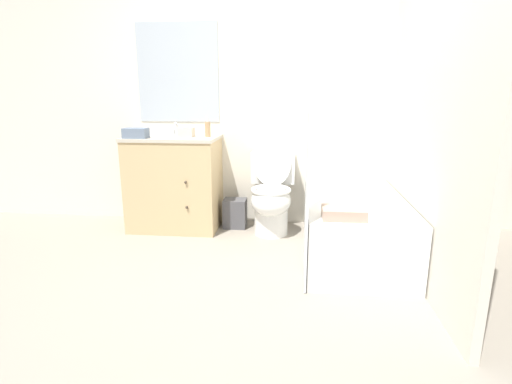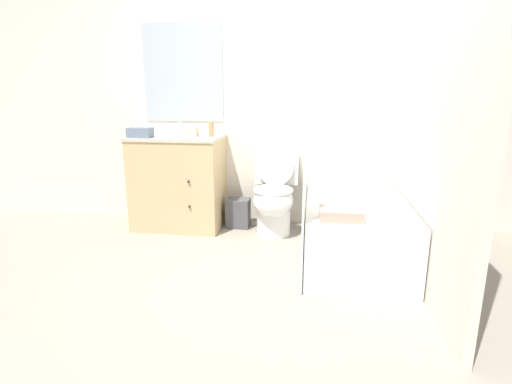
{
  "view_description": "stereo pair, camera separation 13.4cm",
  "coord_description": "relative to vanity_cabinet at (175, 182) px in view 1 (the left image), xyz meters",
  "views": [
    {
      "loc": [
        0.37,
        -2.28,
        1.3
      ],
      "look_at": [
        0.06,
        0.74,
        0.54
      ],
      "focal_mm": 28.0,
      "sensor_mm": 36.0,
      "label": 1
    },
    {
      "loc": [
        0.5,
        -2.27,
        1.3
      ],
      "look_at": [
        0.06,
        0.74,
        0.54
      ],
      "focal_mm": 28.0,
      "sensor_mm": 36.0,
      "label": 2
    }
  ],
  "objects": [
    {
      "name": "bathtub",
      "position": [
        1.64,
        -0.48,
        -0.22
      ],
      "size": [
        0.76,
        1.49,
        0.48
      ],
      "color": "white",
      "rests_on": "ground_plane"
    },
    {
      "name": "soap_dispenser",
      "position": [
        0.34,
        -0.0,
        0.51
      ],
      "size": [
        0.05,
        0.05,
        0.17
      ],
      "color": "tan",
      "rests_on": "vanity_cabinet"
    },
    {
      "name": "bath_towel_folded",
      "position": [
        1.49,
        -1.07,
        0.06
      ],
      "size": [
        0.29,
        0.19,
        0.07
      ],
      "color": "tan",
      "rests_on": "bathtub"
    },
    {
      "name": "shower_curtain",
      "position": [
        1.25,
        -1.04,
        0.52
      ],
      "size": [
        0.02,
        0.4,
        1.95
      ],
      "color": "white",
      "rests_on": "ground_plane"
    },
    {
      "name": "ground_plane",
      "position": [
        0.8,
        -1.38,
        -0.46
      ],
      "size": [
        14.0,
        14.0,
        0.0
      ],
      "primitive_type": "plane",
      "color": "gray"
    },
    {
      "name": "vanity_cabinet",
      "position": [
        0.0,
        0.0,
        0.0
      ],
      "size": [
        0.86,
        0.57,
        0.9
      ],
      "color": "tan",
      "rests_on": "ground_plane"
    },
    {
      "name": "tissue_box",
      "position": [
        0.14,
        -0.02,
        0.48
      ],
      "size": [
        0.14,
        0.12,
        0.11
      ],
      "color": "beige",
      "rests_on": "vanity_cabinet"
    },
    {
      "name": "toilet",
      "position": [
        0.94,
        -0.06,
        -0.1
      ],
      "size": [
        0.42,
        0.62,
        0.85
      ],
      "color": "white",
      "rests_on": "ground_plane"
    },
    {
      "name": "wall_right",
      "position": [
        2.06,
        -0.56,
        0.79
      ],
      "size": [
        0.05,
        2.65,
        2.5
      ],
      "color": "silver",
      "rests_on": "ground_plane"
    },
    {
      "name": "hand_towel_folded",
      "position": [
        -0.28,
        -0.18,
        0.48
      ],
      "size": [
        0.21,
        0.14,
        0.09
      ],
      "color": "slate",
      "rests_on": "vanity_cabinet"
    },
    {
      "name": "sink_faucet",
      "position": [
        -0.0,
        0.19,
        0.47
      ],
      "size": [
        0.14,
        0.12,
        0.12
      ],
      "color": "silver",
      "rests_on": "vanity_cabinet"
    },
    {
      "name": "wall_back",
      "position": [
        0.79,
        0.29,
        0.79
      ],
      "size": [
        8.0,
        0.06,
        2.5
      ],
      "color": "silver",
      "rests_on": "ground_plane"
    },
    {
      "name": "wastebasket",
      "position": [
        0.58,
        0.06,
        -0.32
      ],
      "size": [
        0.22,
        0.19,
        0.28
      ],
      "color": "#4C4C51",
      "rests_on": "ground_plane"
    }
  ]
}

